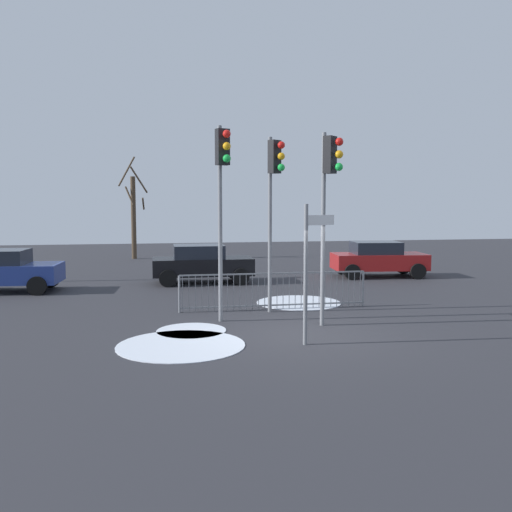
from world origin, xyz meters
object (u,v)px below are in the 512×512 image
(direction_sign_post, at_px, (308,266))
(car_red_mid, at_px, (378,258))
(traffic_light_rear_right, at_px, (329,185))
(car_black_trailing, at_px, (202,263))
(traffic_light_foreground_right, at_px, (222,179))
(traffic_light_mid_right, at_px, (274,185))
(car_blue_near, at_px, (2,270))
(bare_tree_left, at_px, (134,213))

(direction_sign_post, xyz_separation_m, car_red_mid, (5.88, 10.15, -0.95))
(traffic_light_rear_right, xyz_separation_m, car_black_trailing, (-2.47, 8.06, -2.75))
(car_black_trailing, distance_m, car_red_mid, 7.39)
(traffic_light_foreground_right, relative_size, direction_sign_post, 1.64)
(traffic_light_mid_right, relative_size, traffic_light_rear_right, 1.02)
(traffic_light_rear_right, relative_size, car_blue_near, 1.23)
(traffic_light_rear_right, relative_size, car_red_mid, 1.22)
(car_black_trailing, height_order, car_blue_near, same)
(traffic_light_mid_right, bearing_deg, direction_sign_post, 54.89)
(direction_sign_post, bearing_deg, traffic_light_rear_right, 39.48)
(traffic_light_rear_right, height_order, car_black_trailing, traffic_light_rear_right)
(car_red_mid, bearing_deg, traffic_light_mid_right, -126.20)
(traffic_light_foreground_right, height_order, car_blue_near, traffic_light_foreground_right)
(traffic_light_rear_right, distance_m, bare_tree_left, 18.72)
(direction_sign_post, xyz_separation_m, car_black_trailing, (-1.50, 9.71, -0.95))
(traffic_light_mid_right, xyz_separation_m, car_black_trailing, (-1.50, 6.15, -2.81))
(bare_tree_left, bearing_deg, car_red_mid, -42.50)
(car_red_mid, bearing_deg, bare_tree_left, 142.98)
(traffic_light_rear_right, relative_size, direction_sign_post, 1.57)
(car_black_trailing, xyz_separation_m, bare_tree_left, (-2.89, 9.85, 1.73))
(bare_tree_left, bearing_deg, traffic_light_foreground_right, -80.51)
(traffic_light_mid_right, relative_size, car_blue_near, 1.25)
(direction_sign_post, distance_m, car_black_trailing, 9.87)
(traffic_light_mid_right, bearing_deg, car_red_mid, -166.79)
(traffic_light_rear_right, bearing_deg, car_blue_near, -80.34)
(car_black_trailing, height_order, bare_tree_left, bare_tree_left)
(car_black_trailing, distance_m, bare_tree_left, 10.41)
(traffic_light_mid_right, xyz_separation_m, traffic_light_foreground_right, (-1.55, -0.99, 0.10))
(traffic_light_mid_right, distance_m, car_black_trailing, 6.93)
(car_blue_near, distance_m, car_red_mid, 14.42)
(direction_sign_post, relative_size, car_black_trailing, 0.81)
(traffic_light_foreground_right, height_order, car_black_trailing, traffic_light_foreground_right)
(car_blue_near, xyz_separation_m, bare_tree_left, (4.09, 10.79, 1.73))
(traffic_light_foreground_right, xyz_separation_m, direction_sign_post, (1.55, -2.57, -1.96))
(traffic_light_mid_right, distance_m, direction_sign_post, 4.01)
(car_black_trailing, bearing_deg, car_blue_near, -172.19)
(car_blue_near, bearing_deg, direction_sign_post, -41.87)
(car_black_trailing, relative_size, car_red_mid, 0.96)
(traffic_light_rear_right, bearing_deg, direction_sign_post, 16.23)
(traffic_light_foreground_right, bearing_deg, car_red_mid, -152.87)
(direction_sign_post, xyz_separation_m, bare_tree_left, (-4.39, 19.56, 0.78))
(traffic_light_rear_right, distance_m, direction_sign_post, 2.62)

